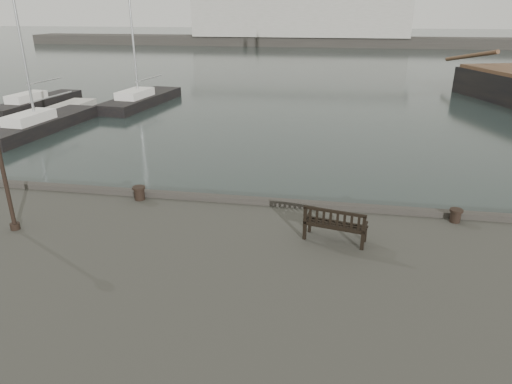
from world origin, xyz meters
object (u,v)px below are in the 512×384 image
yacht_c (42,127)px  bollard_left (139,193)px  yacht_d (142,102)px  lamp_post (0,156)px  bollard_right (456,216)px  bench (335,231)px  yacht_b (37,106)px

yacht_c → bollard_left: bearing=-42.5°
yacht_c → yacht_d: (2.95, 9.50, -0.01)m
lamp_post → bollard_right: bearing=12.2°
bollard_right → yacht_c: 26.44m
bench → bollard_right: size_ratio=4.37×
bench → yacht_c: (-19.20, 15.27, -1.62)m
yacht_c → yacht_b: bearing=130.3°
bollard_left → yacht_c: yacht_c is taller
bench → bollard_left: 6.70m
bollard_right → yacht_d: (-19.78, 22.93, -1.53)m
bench → bollard_right: bearing=39.9°
yacht_c → yacht_d: size_ratio=1.05×
yacht_c → lamp_post: bearing=-53.9°
bench → bollard_right: (3.52, 1.84, -0.11)m
bench → yacht_c: size_ratio=0.14×
bollard_left → lamp_post: (-2.64, -2.72, 1.97)m
yacht_c → bollard_right: bearing=-26.6°
bollard_left → bollard_right: bearing=0.0°
bench → yacht_d: 29.67m
bollard_right → yacht_b: yacht_b is taller
bollard_right → yacht_b: bearing=144.0°
bollard_right → lamp_post: (-12.60, -2.72, 2.00)m
bollard_right → yacht_d: bearing=130.8°
bench → yacht_d: (-16.25, 24.77, -1.64)m
yacht_b → yacht_c: 8.15m
bench → yacht_b: yacht_b is taller
bollard_left → yacht_b: bearing=131.3°
yacht_d → bollard_left: bearing=-60.7°
bollard_left → lamp_post: lamp_post is taller
lamp_post → yacht_d: bearing=105.6°
bench → yacht_d: yacht_d is taller
yacht_b → yacht_d: 8.31m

